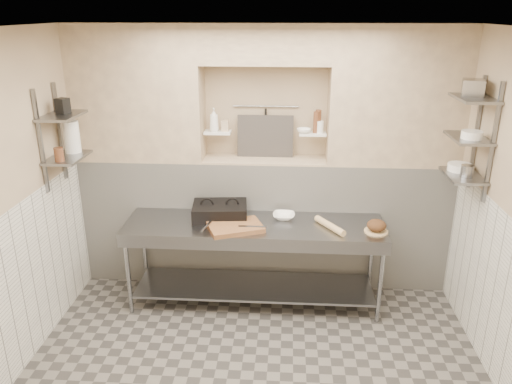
# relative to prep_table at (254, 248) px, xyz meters

# --- Properties ---
(ceiling) EXTENTS (4.00, 3.90, 0.10)m
(ceiling) POSITION_rel_prep_table_xyz_m (0.07, -1.18, 2.21)
(ceiling) COLOR silver
(ceiling) RESTS_ON ground
(wall_back) EXTENTS (4.00, 0.10, 2.80)m
(wall_back) POSITION_rel_prep_table_xyz_m (0.07, 0.82, 0.76)
(wall_back) COLOR tan
(wall_back) RESTS_ON ground
(backwall_lower) EXTENTS (4.00, 0.40, 1.40)m
(backwall_lower) POSITION_rel_prep_table_xyz_m (0.07, 0.57, 0.06)
(backwall_lower) COLOR silver
(backwall_lower) RESTS_ON floor
(alcove_sill) EXTENTS (1.30, 0.40, 0.02)m
(alcove_sill) POSITION_rel_prep_table_xyz_m (0.07, 0.57, 0.77)
(alcove_sill) COLOR tan
(alcove_sill) RESTS_ON backwall_lower
(backwall_pillar_left) EXTENTS (1.35, 0.40, 1.40)m
(backwall_pillar_left) POSITION_rel_prep_table_xyz_m (-1.25, 0.57, 1.46)
(backwall_pillar_left) COLOR tan
(backwall_pillar_left) RESTS_ON backwall_lower
(backwall_pillar_right) EXTENTS (1.35, 0.40, 1.40)m
(backwall_pillar_right) POSITION_rel_prep_table_xyz_m (1.40, 0.57, 1.46)
(backwall_pillar_right) COLOR tan
(backwall_pillar_right) RESTS_ON backwall_lower
(backwall_header) EXTENTS (1.30, 0.40, 0.40)m
(backwall_header) POSITION_rel_prep_table_xyz_m (0.07, 0.57, 1.96)
(backwall_header) COLOR tan
(backwall_header) RESTS_ON backwall_lower
(wainscot_left) EXTENTS (0.02, 3.90, 1.40)m
(wainscot_left) POSITION_rel_prep_table_xyz_m (-1.92, -1.18, 0.06)
(wainscot_left) COLOR silver
(wainscot_left) RESTS_ON floor
(wainscot_right) EXTENTS (0.02, 3.90, 1.40)m
(wainscot_right) POSITION_rel_prep_table_xyz_m (2.06, -1.18, 0.06)
(wainscot_right) COLOR silver
(wainscot_right) RESTS_ON floor
(alcove_shelf_left) EXTENTS (0.28, 0.16, 0.02)m
(alcove_shelf_left) POSITION_rel_prep_table_xyz_m (-0.43, 0.57, 1.06)
(alcove_shelf_left) COLOR white
(alcove_shelf_left) RESTS_ON backwall_lower
(alcove_shelf_right) EXTENTS (0.28, 0.16, 0.02)m
(alcove_shelf_right) POSITION_rel_prep_table_xyz_m (0.57, 0.57, 1.06)
(alcove_shelf_right) COLOR white
(alcove_shelf_right) RESTS_ON backwall_lower
(utensil_rail) EXTENTS (0.70, 0.02, 0.02)m
(utensil_rail) POSITION_rel_prep_table_xyz_m (0.07, 0.74, 1.31)
(utensil_rail) COLOR gray
(utensil_rail) RESTS_ON wall_back
(hanging_steel) EXTENTS (0.02, 0.02, 0.30)m
(hanging_steel) POSITION_rel_prep_table_xyz_m (0.07, 0.72, 1.14)
(hanging_steel) COLOR black
(hanging_steel) RESTS_ON utensil_rail
(splash_panel) EXTENTS (0.60, 0.08, 0.45)m
(splash_panel) POSITION_rel_prep_table_xyz_m (0.07, 0.67, 1.00)
(splash_panel) COLOR #383330
(splash_panel) RESTS_ON alcove_sill
(shelf_rail_left_a) EXTENTS (0.03, 0.03, 0.95)m
(shelf_rail_left_a) POSITION_rel_prep_table_xyz_m (-1.90, 0.07, 1.16)
(shelf_rail_left_a) COLOR slate
(shelf_rail_left_a) RESTS_ON wall_left
(shelf_rail_left_b) EXTENTS (0.03, 0.03, 0.95)m
(shelf_rail_left_b) POSITION_rel_prep_table_xyz_m (-1.90, -0.33, 1.16)
(shelf_rail_left_b) COLOR slate
(shelf_rail_left_b) RESTS_ON wall_left
(wall_shelf_left_lower) EXTENTS (0.30, 0.50, 0.02)m
(wall_shelf_left_lower) POSITION_rel_prep_table_xyz_m (-1.77, -0.13, 0.96)
(wall_shelf_left_lower) COLOR slate
(wall_shelf_left_lower) RESTS_ON wall_left
(wall_shelf_left_upper) EXTENTS (0.30, 0.50, 0.03)m
(wall_shelf_left_upper) POSITION_rel_prep_table_xyz_m (-1.77, -0.13, 1.36)
(wall_shelf_left_upper) COLOR slate
(wall_shelf_left_upper) RESTS_ON wall_left
(shelf_rail_right_a) EXTENTS (0.03, 0.03, 1.05)m
(shelf_rail_right_a) POSITION_rel_prep_table_xyz_m (2.05, 0.07, 1.21)
(shelf_rail_right_a) COLOR slate
(shelf_rail_right_a) RESTS_ON wall_right
(shelf_rail_right_b) EXTENTS (0.03, 0.03, 1.05)m
(shelf_rail_right_b) POSITION_rel_prep_table_xyz_m (2.05, -0.33, 1.21)
(shelf_rail_right_b) COLOR slate
(shelf_rail_right_b) RESTS_ON wall_right
(wall_shelf_right_lower) EXTENTS (0.30, 0.50, 0.02)m
(wall_shelf_right_lower) POSITION_rel_prep_table_xyz_m (1.91, -0.13, 0.86)
(wall_shelf_right_lower) COLOR slate
(wall_shelf_right_lower) RESTS_ON wall_right
(wall_shelf_right_mid) EXTENTS (0.30, 0.50, 0.02)m
(wall_shelf_right_mid) POSITION_rel_prep_table_xyz_m (1.91, -0.13, 1.21)
(wall_shelf_right_mid) COLOR slate
(wall_shelf_right_mid) RESTS_ON wall_right
(wall_shelf_right_upper) EXTENTS (0.30, 0.50, 0.03)m
(wall_shelf_right_upper) POSITION_rel_prep_table_xyz_m (1.91, -0.13, 1.56)
(wall_shelf_right_upper) COLOR slate
(wall_shelf_right_upper) RESTS_ON wall_right
(prep_table) EXTENTS (2.60, 0.70, 0.90)m
(prep_table) POSITION_rel_prep_table_xyz_m (0.00, 0.00, 0.00)
(prep_table) COLOR gray
(prep_table) RESTS_ON floor
(panini_press) EXTENTS (0.58, 0.45, 0.15)m
(panini_press) POSITION_rel_prep_table_xyz_m (-0.36, 0.14, 0.33)
(panini_press) COLOR black
(panini_press) RESTS_ON prep_table
(cutting_board) EXTENTS (0.61, 0.52, 0.05)m
(cutting_board) POSITION_rel_prep_table_xyz_m (-0.17, -0.13, 0.28)
(cutting_board) COLOR #916137
(cutting_board) RESTS_ON prep_table
(knife_blade) EXTENTS (0.27, 0.04, 0.01)m
(knife_blade) POSITION_rel_prep_table_xyz_m (-0.00, -0.16, 0.31)
(knife_blade) COLOR gray
(knife_blade) RESTS_ON cutting_board
(tongs) EXTENTS (0.07, 0.25, 0.02)m
(tongs) POSITION_rel_prep_table_xyz_m (-0.45, -0.20, 0.31)
(tongs) COLOR gray
(tongs) RESTS_ON cutting_board
(mixing_bowl) EXTENTS (0.24, 0.24, 0.06)m
(mixing_bowl) POSITION_rel_prep_table_xyz_m (0.29, 0.17, 0.29)
(mixing_bowl) COLOR white
(mixing_bowl) RESTS_ON prep_table
(rolling_pin) EXTENTS (0.29, 0.40, 0.07)m
(rolling_pin) POSITION_rel_prep_table_xyz_m (0.75, -0.06, 0.29)
(rolling_pin) COLOR tan
(rolling_pin) RESTS_ON prep_table
(bread_board) EXTENTS (0.23, 0.23, 0.01)m
(bread_board) POSITION_rel_prep_table_xyz_m (1.19, -0.10, 0.26)
(bread_board) COLOR tan
(bread_board) RESTS_ON prep_table
(bread_loaf) EXTENTS (0.19, 0.19, 0.11)m
(bread_loaf) POSITION_rel_prep_table_xyz_m (1.19, -0.10, 0.33)
(bread_loaf) COLOR #4C2D19
(bread_loaf) RESTS_ON bread_board
(bottle_soap) EXTENTS (0.12, 0.12, 0.25)m
(bottle_soap) POSITION_rel_prep_table_xyz_m (-0.46, 0.54, 1.19)
(bottle_soap) COLOR white
(bottle_soap) RESTS_ON alcove_shelf_left
(jar_alcove) EXTENTS (0.07, 0.07, 0.11)m
(jar_alcove) POSITION_rel_prep_table_xyz_m (-0.35, 0.58, 1.13)
(jar_alcove) COLOR tan
(jar_alcove) RESTS_ON alcove_shelf_left
(bowl_alcove) EXTENTS (0.15, 0.15, 0.05)m
(bowl_alcove) POSITION_rel_prep_table_xyz_m (0.48, 0.54, 1.09)
(bowl_alcove) COLOR white
(bowl_alcove) RESTS_ON alcove_shelf_right
(condiment_a) EXTENTS (0.06, 0.06, 0.22)m
(condiment_a) POSITION_rel_prep_table_xyz_m (0.60, 0.56, 1.18)
(condiment_a) COLOR brown
(condiment_a) RESTS_ON alcove_shelf_right
(condiment_b) EXTENTS (0.06, 0.06, 0.24)m
(condiment_b) POSITION_rel_prep_table_xyz_m (0.63, 0.58, 1.19)
(condiment_b) COLOR brown
(condiment_b) RESTS_ON alcove_shelf_right
(condiment_c) EXTENTS (0.07, 0.07, 0.13)m
(condiment_c) POSITION_rel_prep_table_xyz_m (0.65, 0.55, 1.13)
(condiment_c) COLOR white
(condiment_c) RESTS_ON alcove_shelf_right
(jug_left) EXTENTS (0.15, 0.15, 0.31)m
(jug_left) POSITION_rel_prep_table_xyz_m (-1.77, 0.01, 1.12)
(jug_left) COLOR white
(jug_left) RESTS_ON wall_shelf_left_lower
(jar_left) EXTENTS (0.08, 0.08, 0.13)m
(jar_left) POSITION_rel_prep_table_xyz_m (-1.77, -0.30, 1.03)
(jar_left) COLOR brown
(jar_left) RESTS_ON wall_shelf_left_lower
(box_left_upper) EXTENTS (0.13, 0.13, 0.14)m
(box_left_upper) POSITION_rel_prep_table_xyz_m (-1.77, -0.09, 1.44)
(box_left_upper) COLOR black
(box_left_upper) RESTS_ON wall_shelf_left_upper
(bowl_right) EXTENTS (0.22, 0.22, 0.07)m
(bowl_right) POSITION_rel_prep_table_xyz_m (1.91, -0.02, 0.90)
(bowl_right) COLOR white
(bowl_right) RESTS_ON wall_shelf_right_lower
(canister_right) EXTENTS (0.11, 0.11, 0.11)m
(canister_right) POSITION_rel_prep_table_xyz_m (1.91, -0.22, 0.93)
(canister_right) COLOR gray
(canister_right) RESTS_ON wall_shelf_right_lower
(bowl_right_mid) EXTENTS (0.18, 0.18, 0.07)m
(bowl_right_mid) POSITION_rel_prep_table_xyz_m (1.91, -0.20, 1.25)
(bowl_right_mid) COLOR white
(bowl_right_mid) RESTS_ON wall_shelf_right_mid
(basket_right) EXTENTS (0.23, 0.26, 0.14)m
(basket_right) POSITION_rel_prep_table_xyz_m (1.91, -0.06, 1.64)
(basket_right) COLOR gray
(basket_right) RESTS_ON wall_shelf_right_upper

